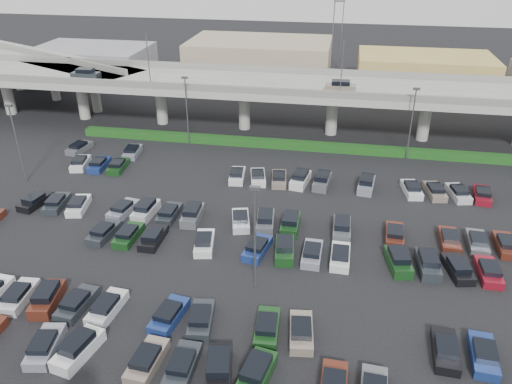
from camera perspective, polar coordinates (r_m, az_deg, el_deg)
ground at (r=52.66m, az=1.44°, el=-5.43°), size 280.00×280.00×0.00m
overpass at (r=78.92m, az=5.02°, el=11.60°), size 150.00×13.00×15.80m
on_ramp at (r=106.86m, az=-24.06°, el=13.60°), size 50.93×30.13×8.80m
hedge at (r=74.47m, az=4.44°, el=5.37°), size 66.00×1.60×1.10m
parked_cars at (r=49.37m, az=-1.03°, el=-7.10°), size 63.10×41.65×1.67m
light_poles at (r=51.97m, az=-2.64°, el=1.98°), size 66.90×48.38×10.30m
distant_buildings at (r=108.49m, az=13.40°, el=13.69°), size 138.00×24.00×9.00m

